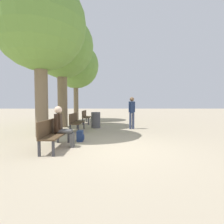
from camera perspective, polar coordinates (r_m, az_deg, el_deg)
name	(u,v)px	position (r m, az deg, el deg)	size (l,w,h in m)	color
ground_plane	(120,149)	(5.35, 2.59, -12.10)	(80.00, 80.00, 0.00)	tan
bench_row_0	(53,132)	(5.63, -18.72, -6.15)	(0.46, 1.67, 0.89)	#4C3823
bench_row_1	(76,121)	(8.86, -11.68, -2.81)	(0.46, 1.67, 0.89)	#4C3823
bench_row_2	(86,116)	(12.16, -8.45, -1.25)	(0.46, 1.67, 0.89)	#4C3823
tree_row_0	(40,25)	(8.33, -22.36, 24.67)	(3.68, 3.68, 6.39)	#7A664C
tree_row_1	(62,47)	(11.07, -16.01, 19.68)	(3.63, 3.63, 6.48)	#7A664C
tree_row_2	(76,66)	(14.62, -11.70, 14.60)	(3.63, 3.63, 6.21)	#7A664C
person_seated	(62,125)	(5.72, -15.90, -4.25)	(0.61, 0.34, 1.29)	#4C4C4C
backpack	(80,136)	(6.51, -10.25, -7.72)	(0.24, 0.33, 0.39)	navy
pedestrian_near	(132,111)	(9.42, 6.57, 0.42)	(0.35, 0.24, 1.72)	#384260
trash_bin	(96,120)	(9.87, -5.25, -2.62)	(0.52, 0.52, 0.88)	#4C4C51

